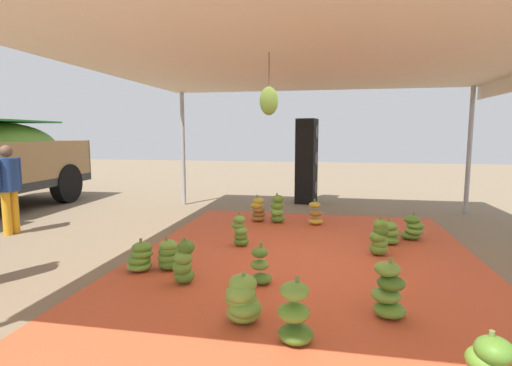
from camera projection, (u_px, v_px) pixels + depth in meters
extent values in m
plane|color=#7F6B51|center=(115.00, 247.00, 6.21)|extent=(40.00, 40.00, 0.00)
cube|color=#D1512D|center=(305.00, 257.00, 5.66)|extent=(6.26, 4.87, 0.01)
cylinder|color=#9EA0A5|center=(469.00, 151.00, 8.58)|extent=(0.10, 0.10, 2.80)
cylinder|color=#9EA0A5|center=(183.00, 149.00, 9.80)|extent=(0.10, 0.10, 2.80)
cube|color=beige|center=(309.00, 55.00, 5.31)|extent=(8.00, 7.00, 0.06)
cylinder|color=#4C422D|center=(269.00, 69.00, 4.99)|extent=(0.01, 0.01, 0.41)
ellipsoid|color=#75A83D|center=(269.00, 101.00, 5.04)|extent=(0.24, 0.24, 0.36)
ellipsoid|color=#75A83D|center=(139.00, 266.00, 5.09)|extent=(0.45, 0.45, 0.13)
ellipsoid|color=#60932D|center=(139.00, 260.00, 5.08)|extent=(0.43, 0.43, 0.13)
ellipsoid|color=#60932D|center=(142.00, 253.00, 5.09)|extent=(0.36, 0.36, 0.13)
ellipsoid|color=#60932D|center=(142.00, 247.00, 5.10)|extent=(0.36, 0.36, 0.13)
cylinder|color=olive|center=(141.00, 243.00, 5.08)|extent=(0.04, 0.04, 0.12)
ellipsoid|color=#60932D|center=(389.00, 310.00, 3.80)|extent=(0.33, 0.33, 0.14)
ellipsoid|color=#6B9E38|center=(386.00, 295.00, 3.82)|extent=(0.40, 0.40, 0.14)
ellipsoid|color=#477523|center=(391.00, 283.00, 3.78)|extent=(0.31, 0.31, 0.14)
ellipsoid|color=#6B9E38|center=(387.00, 269.00, 3.78)|extent=(0.30, 0.30, 0.14)
cylinder|color=olive|center=(390.00, 264.00, 3.75)|extent=(0.04, 0.04, 0.12)
ellipsoid|color=#518428|center=(184.00, 276.00, 4.66)|extent=(0.33, 0.33, 0.17)
ellipsoid|color=#60932D|center=(182.00, 267.00, 4.62)|extent=(0.33, 0.33, 0.17)
ellipsoid|color=#6B9E38|center=(183.00, 258.00, 4.60)|extent=(0.31, 0.31, 0.17)
ellipsoid|color=#477523|center=(186.00, 247.00, 4.61)|extent=(0.28, 0.28, 0.17)
cylinder|color=olive|center=(184.00, 243.00, 4.59)|extent=(0.04, 0.04, 0.12)
ellipsoid|color=#518428|center=(410.00, 235.00, 6.61)|extent=(0.41, 0.41, 0.13)
ellipsoid|color=#6B9E38|center=(414.00, 231.00, 6.55)|extent=(0.41, 0.41, 0.13)
ellipsoid|color=#60932D|center=(415.00, 225.00, 6.53)|extent=(0.38, 0.38, 0.13)
ellipsoid|color=#518428|center=(412.00, 220.00, 6.55)|extent=(0.36, 0.36, 0.13)
cylinder|color=olive|center=(414.00, 216.00, 6.54)|extent=(0.04, 0.04, 0.12)
ellipsoid|color=#518428|center=(169.00, 264.00, 5.14)|extent=(0.28, 0.28, 0.15)
ellipsoid|color=#60932D|center=(168.00, 258.00, 5.13)|extent=(0.30, 0.30, 0.15)
ellipsoid|color=#518428|center=(168.00, 252.00, 5.13)|extent=(0.34, 0.34, 0.15)
ellipsoid|color=#75A83D|center=(169.00, 246.00, 5.14)|extent=(0.24, 0.24, 0.15)
cylinder|color=olive|center=(166.00, 242.00, 5.11)|extent=(0.04, 0.04, 0.12)
ellipsoid|color=#518428|center=(262.00, 279.00, 4.65)|extent=(0.34, 0.34, 0.12)
ellipsoid|color=#75A83D|center=(260.00, 265.00, 4.67)|extent=(0.27, 0.27, 0.12)
ellipsoid|color=#518428|center=(260.00, 253.00, 4.62)|extent=(0.28, 0.28, 0.12)
cylinder|color=olive|center=(261.00, 247.00, 4.62)|extent=(0.04, 0.04, 0.12)
ellipsoid|color=#518428|center=(278.00, 218.00, 7.88)|extent=(0.32, 0.32, 0.16)
ellipsoid|color=#75A83D|center=(277.00, 212.00, 7.85)|extent=(0.29, 0.29, 0.16)
ellipsoid|color=#60932D|center=(277.00, 206.00, 7.85)|extent=(0.29, 0.29, 0.16)
ellipsoid|color=#60932D|center=(278.00, 199.00, 7.84)|extent=(0.32, 0.32, 0.16)
cylinder|color=olive|center=(277.00, 196.00, 7.83)|extent=(0.04, 0.04, 0.12)
ellipsoid|color=#477523|center=(296.00, 334.00, 3.33)|extent=(0.42, 0.42, 0.15)
ellipsoid|color=#60932D|center=(294.00, 312.00, 3.31)|extent=(0.37, 0.37, 0.15)
ellipsoid|color=#6B9E38|center=(295.00, 291.00, 3.28)|extent=(0.33, 0.33, 0.15)
cylinder|color=olive|center=(297.00, 283.00, 3.29)|extent=(0.04, 0.04, 0.12)
ellipsoid|color=#60932D|center=(486.00, 360.00, 2.58)|extent=(0.34, 0.34, 0.17)
ellipsoid|color=#518428|center=(494.00, 350.00, 2.52)|extent=(0.32, 0.32, 0.17)
cylinder|color=olive|center=(491.00, 339.00, 2.54)|extent=(0.04, 0.04, 0.12)
ellipsoid|color=#75A83D|center=(244.00, 312.00, 3.70)|extent=(0.35, 0.35, 0.18)
ellipsoid|color=#6B9E38|center=(245.00, 307.00, 3.65)|extent=(0.33, 0.33, 0.18)
ellipsoid|color=#6B9E38|center=(241.00, 298.00, 3.68)|extent=(0.33, 0.33, 0.18)
ellipsoid|color=#75A83D|center=(241.00, 293.00, 3.63)|extent=(0.36, 0.36, 0.18)
ellipsoid|color=#75A83D|center=(243.00, 284.00, 3.67)|extent=(0.35, 0.35, 0.18)
cylinder|color=olive|center=(243.00, 279.00, 3.64)|extent=(0.04, 0.04, 0.12)
ellipsoid|color=#60932D|center=(389.00, 240.00, 6.33)|extent=(0.43, 0.43, 0.14)
ellipsoid|color=#6B9E38|center=(391.00, 233.00, 6.34)|extent=(0.30, 0.30, 0.14)
ellipsoid|color=#75A83D|center=(389.00, 226.00, 6.33)|extent=(0.33, 0.33, 0.14)
cylinder|color=olive|center=(390.00, 222.00, 6.33)|extent=(0.04, 0.04, 0.12)
ellipsoid|color=#60932D|center=(378.00, 249.00, 5.75)|extent=(0.29, 0.29, 0.18)
ellipsoid|color=#6B9E38|center=(379.00, 243.00, 5.74)|extent=(0.31, 0.31, 0.18)
ellipsoid|color=#60932D|center=(378.00, 237.00, 5.72)|extent=(0.33, 0.33, 0.18)
ellipsoid|color=#477523|center=(381.00, 231.00, 5.72)|extent=(0.31, 0.31, 0.18)
ellipsoid|color=#60932D|center=(381.00, 225.00, 5.71)|extent=(0.29, 0.29, 0.18)
cylinder|color=olive|center=(380.00, 221.00, 5.68)|extent=(0.04, 0.04, 0.12)
ellipsoid|color=gold|center=(316.00, 221.00, 7.70)|extent=(0.38, 0.38, 0.13)
ellipsoid|color=#996628|center=(315.00, 213.00, 7.67)|extent=(0.36, 0.36, 0.13)
ellipsoid|color=gold|center=(315.00, 205.00, 7.69)|extent=(0.27, 0.27, 0.13)
cylinder|color=olive|center=(315.00, 202.00, 7.66)|extent=(0.04, 0.04, 0.12)
ellipsoid|color=#518428|center=(241.00, 241.00, 6.24)|extent=(0.28, 0.28, 0.14)
ellipsoid|color=#60932D|center=(241.00, 236.00, 6.22)|extent=(0.31, 0.31, 0.14)
ellipsoid|color=#6B9E38|center=(241.00, 231.00, 6.18)|extent=(0.29, 0.29, 0.14)
ellipsoid|color=#6B9E38|center=(238.00, 225.00, 6.21)|extent=(0.28, 0.28, 0.14)
ellipsoid|color=#6B9E38|center=(239.00, 220.00, 6.18)|extent=(0.26, 0.26, 0.14)
cylinder|color=olive|center=(240.00, 216.00, 6.18)|extent=(0.04, 0.04, 0.12)
ellipsoid|color=#996628|center=(258.00, 218.00, 8.00)|extent=(0.40, 0.40, 0.13)
ellipsoid|color=#996628|center=(259.00, 214.00, 7.99)|extent=(0.33, 0.33, 0.13)
ellipsoid|color=#996628|center=(259.00, 210.00, 7.94)|extent=(0.30, 0.30, 0.13)
ellipsoid|color=gold|center=(257.00, 205.00, 7.93)|extent=(0.33, 0.33, 0.13)
ellipsoid|color=gold|center=(259.00, 201.00, 7.94)|extent=(0.30, 0.30, 0.13)
cylinder|color=olive|center=(257.00, 198.00, 7.93)|extent=(0.04, 0.04, 0.12)
cube|color=#99754C|center=(43.00, 161.00, 9.21)|extent=(3.88, 0.26, 0.90)
cube|color=#99754C|center=(53.00, 156.00, 11.23)|extent=(0.18, 2.26, 0.90)
ellipsoid|color=#60932D|center=(0.00, 151.00, 9.33)|extent=(3.50, 2.05, 1.36)
cylinder|color=black|center=(67.00, 183.00, 10.22)|extent=(1.01, 0.33, 1.00)
cube|color=olive|center=(1.00, 154.00, 12.34)|extent=(4.07, 0.53, 0.90)
cube|color=olive|center=(11.00, 151.00, 14.41)|extent=(0.34, 2.39, 0.90)
cylinder|color=black|center=(22.00, 172.00, 13.40)|extent=(1.02, 0.39, 1.00)
cylinder|color=orange|center=(7.00, 214.00, 6.89)|extent=(0.14, 0.14, 0.77)
cylinder|color=orange|center=(15.00, 212.00, 7.06)|extent=(0.14, 0.14, 0.77)
cylinder|color=navy|center=(8.00, 175.00, 6.89)|extent=(0.35, 0.35, 0.58)
cylinder|color=navy|center=(18.00, 172.00, 7.11)|extent=(0.11, 0.11, 0.51)
sphere|color=brown|center=(6.00, 151.00, 6.84)|extent=(0.21, 0.21, 0.21)
cube|color=black|center=(306.00, 188.00, 10.17)|extent=(0.61, 0.56, 0.80)
cylinder|color=#383838|center=(316.00, 188.00, 10.13)|extent=(0.34, 0.08, 0.34)
cube|color=black|center=(307.00, 158.00, 10.08)|extent=(0.61, 0.56, 0.71)
cylinder|color=#383838|center=(316.00, 158.00, 10.03)|extent=(0.34, 0.08, 0.34)
cube|color=black|center=(307.00, 132.00, 9.99)|extent=(0.61, 0.56, 0.65)
cylinder|color=#383838|center=(317.00, 132.00, 9.95)|extent=(0.34, 0.08, 0.34)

